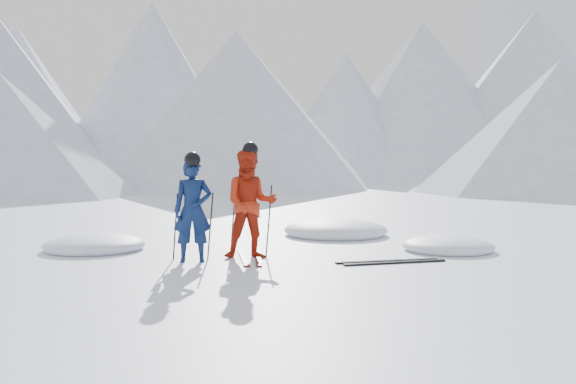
{
  "coord_description": "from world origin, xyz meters",
  "views": [
    {
      "loc": [
        -2.04,
        -9.27,
        1.61
      ],
      "look_at": [
        -1.76,
        0.5,
        1.1
      ],
      "focal_mm": 38.0,
      "sensor_mm": 36.0,
      "label": 1
    }
  ],
  "objects": [
    {
      "name": "snow_lumps",
      "position": [
        -1.54,
        2.7,
        0.0
      ],
      "size": [
        8.02,
        4.2,
        0.49
      ],
      "color": "white",
      "rests_on": "ground"
    },
    {
      "name": "ski_loose_b",
      "position": [
        -0.1,
        0.1,
        0.01
      ],
      "size": [
        1.67,
        0.48,
        0.03
      ],
      "primitive_type": "cube",
      "rotation": [
        0.0,
        0.0,
        1.81
      ],
      "color": "black",
      "rests_on": "ground"
    },
    {
      "name": "ski_worn_right",
      "position": [
        -2.25,
        0.67,
        0.01
      ],
      "size": [
        0.16,
        1.7,
        0.03
      ],
      "primitive_type": "cube",
      "rotation": [
        0.0,
        0.0,
        0.04
      ],
      "color": "black",
      "rests_on": "ground"
    },
    {
      "name": "pole_red_left",
      "position": [
        -2.67,
        0.92,
        0.6
      ],
      "size": [
        0.12,
        0.1,
        1.2
      ],
      "primitive_type": "cylinder",
      "rotation": [
        0.06,
        0.08,
        0.0
      ],
      "color": "black",
      "rests_on": "ground"
    },
    {
      "name": "skier_blue",
      "position": [
        -3.27,
        0.36,
        0.82
      ],
      "size": [
        0.63,
        0.45,
        1.64
      ],
      "primitive_type": "imported",
      "rotation": [
        0.0,
        0.0,
        0.11
      ],
      "color": "#0B1C47",
      "rests_on": "ground"
    },
    {
      "name": "pole_blue_left",
      "position": [
        -3.57,
        0.51,
        0.55
      ],
      "size": [
        0.11,
        0.08,
        1.09
      ],
      "primitive_type": "cylinder",
      "rotation": [
        0.05,
        0.08,
        0.0
      ],
      "color": "black",
      "rests_on": "ground"
    },
    {
      "name": "pole_red_right",
      "position": [
        -2.07,
        0.82,
        0.6
      ],
      "size": [
        0.12,
        0.08,
        1.2
      ],
      "primitive_type": "cylinder",
      "rotation": [
        -0.05,
        0.08,
        0.0
      ],
      "color": "black",
      "rests_on": "ground"
    },
    {
      "name": "mountain_range",
      "position": [
        5.71,
        35.31,
        6.72
      ],
      "size": [
        106.15,
        62.94,
        15.53
      ],
      "color": "#B2BCD1",
      "rests_on": "ground"
    },
    {
      "name": "pole_blue_right",
      "position": [
        -3.02,
        0.61,
        0.55
      ],
      "size": [
        0.11,
        0.07,
        1.09
      ],
      "primitive_type": "cylinder",
      "rotation": [
        -0.04,
        0.08,
        0.0
      ],
      "color": "black",
      "rests_on": "ground"
    },
    {
      "name": "ski_worn_left",
      "position": [
        -2.49,
        0.67,
        0.01
      ],
      "size": [
        0.28,
        1.7,
        0.03
      ],
      "primitive_type": "cube",
      "rotation": [
        0.0,
        0.0,
        0.11
      ],
      "color": "black",
      "rests_on": "ground"
    },
    {
      "name": "ski_loose_a",
      "position": [
        -0.2,
        0.25,
        0.01
      ],
      "size": [
        1.68,
        0.43,
        0.03
      ],
      "primitive_type": "cube",
      "rotation": [
        0.0,
        0.0,
        1.77
      ],
      "color": "black",
      "rests_on": "ground"
    },
    {
      "name": "skier_red",
      "position": [
        -2.37,
        0.67,
        0.9
      ],
      "size": [
        0.93,
        0.75,
        1.8
      ],
      "primitive_type": "imported",
      "rotation": [
        0.0,
        0.0,
        0.08
      ],
      "color": "#B3250E",
      "rests_on": "ground"
    },
    {
      "name": "ground",
      "position": [
        0.0,
        0.0,
        0.0
      ],
      "size": [
        160.0,
        160.0,
        0.0
      ],
      "primitive_type": "plane",
      "color": "white",
      "rests_on": "ground"
    }
  ]
}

